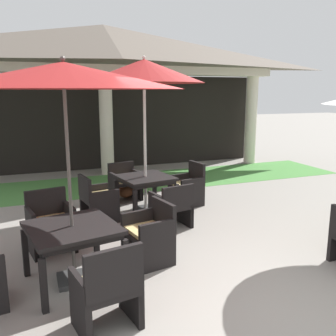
{
  "coord_description": "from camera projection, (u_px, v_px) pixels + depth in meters",
  "views": [
    {
      "loc": [
        -2.09,
        -3.0,
        2.35
      ],
      "look_at": [
        0.02,
        2.54,
        1.12
      ],
      "focal_mm": 39.29,
      "sensor_mm": 36.0,
      "label": 1
    }
  ],
  "objects": [
    {
      "name": "patio_umbrella_mid_left",
      "position": [
        63.0,
        77.0,
        4.13
      ],
      "size": [
        2.74,
        2.74,
        2.74
      ],
      "color": "#2D2D2D",
      "rests_on": "ground"
    },
    {
      "name": "patio_chair_mid_left_north",
      "position": [
        50.0,
        223.0,
        5.46
      ],
      "size": [
        0.71,
        0.63,
        0.92
      ],
      "rotation": [
        0.0,
        0.0,
        -2.95
      ],
      "color": "black",
      "rests_on": "ground"
    },
    {
      "name": "background_pavilion",
      "position": [
        103.0,
        58.0,
        10.16
      ],
      "size": [
        10.83,
        3.02,
        4.12
      ],
      "color": "beige",
      "rests_on": "ground"
    },
    {
      "name": "patio_table_near_foreground",
      "position": [
        145.0,
        181.0,
        7.19
      ],
      "size": [
        1.11,
        1.11,
        0.73
      ],
      "rotation": [
        0.0,
        0.0,
        0.17
      ],
      "color": "black",
      "rests_on": "ground"
    },
    {
      "name": "terracotta_urn",
      "position": [
        126.0,
        191.0,
        8.31
      ],
      "size": [
        0.36,
        0.36,
        0.37
      ],
      "color": "#9E5633",
      "rests_on": "ground"
    },
    {
      "name": "patio_chair_near_foreground_west",
      "position": [
        97.0,
        200.0,
        6.74
      ],
      "size": [
        0.67,
        0.69,
        0.87
      ],
      "rotation": [
        0.0,
        0.0,
        -1.4
      ],
      "color": "black",
      "rests_on": "ground"
    },
    {
      "name": "patio_chair_mid_left_south",
      "position": [
        108.0,
        290.0,
        3.64
      ],
      "size": [
        0.69,
        0.61,
        0.93
      ],
      "rotation": [
        0.0,
        0.0,
        0.19
      ],
      "color": "black",
      "rests_on": "ground"
    },
    {
      "name": "patio_chair_near_foreground_north",
      "position": [
        125.0,
        182.0,
        8.08
      ],
      "size": [
        0.7,
        0.6,
        0.82
      ],
      "rotation": [
        0.0,
        0.0,
        -2.97
      ],
      "color": "black",
      "rests_on": "ground"
    },
    {
      "name": "patio_umbrella_near_foreground",
      "position": [
        144.0,
        72.0,
        6.77
      ],
      "size": [
        2.27,
        2.27,
        3.0
      ],
      "color": "#2D2D2D",
      "rests_on": "ground"
    },
    {
      "name": "lawn_strip",
      "position": [
        118.0,
        183.0,
        9.58
      ],
      "size": [
        12.63,
        2.2,
        0.01
      ],
      "primitive_type": "cube",
      "color": "#47843D",
      "rests_on": "ground"
    },
    {
      "name": "patio_table_mid_left",
      "position": [
        72.0,
        233.0,
        4.51
      ],
      "size": [
        1.21,
        1.21,
        0.74
      ],
      "rotation": [
        0.0,
        0.0,
        0.19
      ],
      "color": "black",
      "rests_on": "ground"
    },
    {
      "name": "patio_chair_near_foreground_south",
      "position": [
        172.0,
        206.0,
        6.4
      ],
      "size": [
        0.71,
        0.62,
        0.8
      ],
      "rotation": [
        0.0,
        0.0,
        0.17
      ],
      "color": "black",
      "rests_on": "ground"
    },
    {
      "name": "patio_chair_mid_left_east",
      "position": [
        150.0,
        234.0,
        5.12
      ],
      "size": [
        0.66,
        0.7,
        0.86
      ],
      "rotation": [
        0.0,
        0.0,
        -4.52
      ],
      "color": "black",
      "rests_on": "ground"
    },
    {
      "name": "patio_chair_near_foreground_east",
      "position": [
        188.0,
        186.0,
        7.74
      ],
      "size": [
        0.67,
        0.65,
        0.89
      ],
      "rotation": [
        0.0,
        0.0,
        -4.54
      ],
      "color": "black",
      "rests_on": "ground"
    },
    {
      "name": "ground_plane",
      "position": [
        250.0,
        315.0,
        3.95
      ],
      "size": [
        60.0,
        60.0,
        0.0
      ],
      "primitive_type": "plane",
      "color": "gray"
    }
  ]
}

